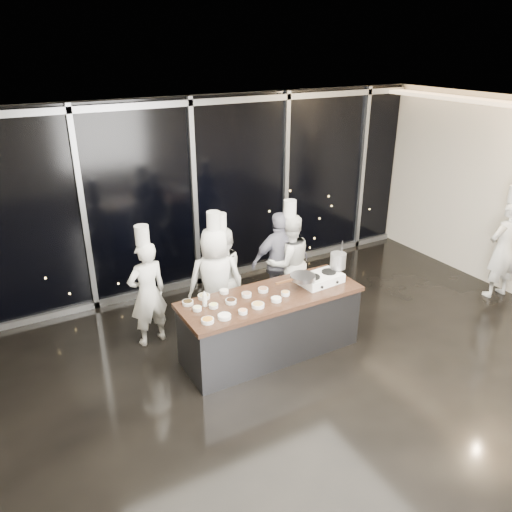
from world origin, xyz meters
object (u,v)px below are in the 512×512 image
(stock_pot, at_px, (338,261))
(chef_center, at_px, (222,276))
(frying_pan, at_px, (302,277))
(chef_left, at_px, (216,280))
(demo_counter, at_px, (271,324))
(chef_side, at_px, (503,248))
(stove, at_px, (321,279))
(chef_far_left, at_px, (148,292))
(chef_right, at_px, (288,262))
(guest, at_px, (280,262))

(stock_pot, relative_size, chef_center, 0.13)
(frying_pan, relative_size, chef_center, 0.35)
(chef_left, bearing_deg, chef_center, -116.77)
(demo_counter, height_order, frying_pan, frying_pan)
(frying_pan, height_order, chef_side, chef_side)
(stove, height_order, frying_pan, frying_pan)
(frying_pan, bearing_deg, chef_left, 127.76)
(chef_far_left, bearing_deg, chef_right, 168.07)
(frying_pan, relative_size, stock_pot, 2.78)
(guest, relative_size, chef_right, 0.89)
(stock_pot, distance_m, chef_side, 3.14)
(stove, height_order, guest, guest)
(chef_center, bearing_deg, chef_far_left, -21.30)
(demo_counter, relative_size, chef_side, 1.30)
(demo_counter, height_order, chef_center, chef_center)
(demo_counter, relative_size, guest, 1.53)
(demo_counter, relative_size, chef_far_left, 1.39)
(chef_left, height_order, chef_side, chef_side)
(demo_counter, xyz_separation_m, chef_right, (0.90, 0.97, 0.35))
(frying_pan, distance_m, chef_far_left, 2.14)
(chef_right, bearing_deg, stove, 85.02)
(guest, bearing_deg, chef_side, 164.56)
(frying_pan, distance_m, chef_left, 1.29)
(stock_pot, height_order, chef_left, chef_left)
(chef_right, distance_m, chef_side, 3.57)
(chef_far_left, bearing_deg, guest, 169.74)
(chef_far_left, distance_m, chef_center, 1.13)
(guest, bearing_deg, chef_center, 4.50)
(frying_pan, xyz_separation_m, stock_pot, (0.64, 0.06, 0.08))
(guest, bearing_deg, chef_right, 156.20)
(chef_far_left, bearing_deg, chef_center, 171.22)
(demo_counter, relative_size, stove, 4.00)
(chef_far_left, xyz_separation_m, chef_side, (5.54, -1.48, 0.06))
(demo_counter, height_order, stock_pot, stock_pot)
(chef_far_left, relative_size, chef_right, 0.98)
(chef_left, bearing_deg, chef_far_left, 6.53)
(stock_pot, distance_m, guest, 1.12)
(demo_counter, xyz_separation_m, frying_pan, (0.46, -0.04, 0.62))
(stove, xyz_separation_m, chef_side, (3.42, -0.37, -0.11))
(stove, relative_size, chef_right, 0.34)
(chef_center, distance_m, guest, 0.99)
(stock_pot, bearing_deg, frying_pan, -174.82)
(chef_left, bearing_deg, chef_right, -159.40)
(stock_pot, xyz_separation_m, chef_left, (-1.49, 0.88, -0.32))
(frying_pan, distance_m, guest, 1.16)
(chef_far_left, relative_size, guest, 1.10)
(chef_center, xyz_separation_m, chef_right, (1.10, -0.12, 0.03))
(stove, xyz_separation_m, guest, (0.01, 1.06, -0.16))
(stock_pot, relative_size, guest, 0.14)
(chef_left, height_order, chef_center, chef_left)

